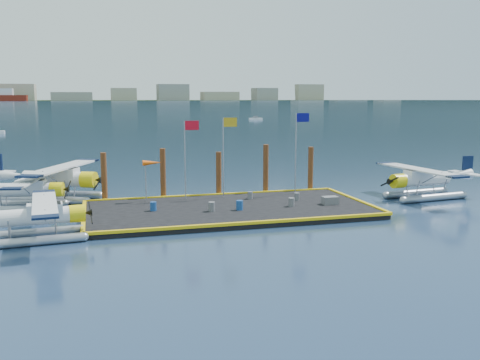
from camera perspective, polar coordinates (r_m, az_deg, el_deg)
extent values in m
plane|color=#162B43|center=(38.31, -1.15, -3.49)|extent=(4000.00, 4000.00, 0.00)
cube|color=black|center=(38.27, -1.15, -3.20)|extent=(20.00, 10.00, 0.40)
cube|color=black|center=(1136.33, -15.12, 8.27)|extent=(3000.00, 500.00, 0.30)
cube|color=silver|center=(905.76, -24.00, 8.53)|extent=(30.00, 16.00, 12.00)
cube|color=black|center=(1440.63, -15.42, 13.13)|extent=(2200.00, 500.00, 240.00)
cone|color=black|center=(1586.80, -17.08, 8.31)|extent=(1300.00, 1300.00, 430.00)
cone|color=black|center=(1529.07, -1.85, 8.68)|extent=(1100.00, 1100.00, 360.00)
cone|color=#4C6266|center=(2361.63, 3.37, 8.78)|extent=(1300.00, 1300.00, 560.00)
cone|color=#4C6266|center=(2384.44, 11.08, 8.64)|extent=(1000.00, 1000.00, 420.00)
cylinder|color=#91969F|center=(33.93, -21.16, -5.29)|extent=(5.48, 1.01, 0.53)
cylinder|color=#91969F|center=(32.05, -21.19, -6.11)|extent=(5.48, 1.01, 0.53)
cylinder|color=silver|center=(32.72, -20.99, -3.66)|extent=(4.16, 1.33, 0.97)
cube|color=silver|center=(32.65, -20.09, -3.08)|extent=(2.02, 1.14, 0.79)
cube|color=black|center=(32.62, -19.64, -2.75)|extent=(1.31, 1.03, 0.48)
cylinder|color=yellow|center=(32.77, -16.98, -3.43)|extent=(0.97, 1.10, 1.02)
cube|color=black|center=(32.81, -15.67, -3.36)|extent=(0.23, 1.96, 0.99)
cube|color=silver|center=(32.57, -20.13, -2.32)|extent=(2.02, 8.01, 0.11)
cube|color=black|center=(36.30, -20.19, -1.21)|extent=(1.39, 0.91, 0.11)
cube|color=black|center=(28.86, -20.05, -3.72)|extent=(1.39, 0.91, 0.11)
cylinder|color=#91969F|center=(43.11, -21.81, -2.36)|extent=(5.65, 1.66, 0.55)
cylinder|color=#91969F|center=(41.25, -22.65, -2.90)|extent=(5.65, 1.66, 0.55)
cylinder|color=silver|center=(41.91, -22.08, -0.98)|extent=(4.36, 1.83, 1.00)
cube|color=silver|center=(41.69, -21.39, -0.54)|extent=(2.17, 1.38, 0.82)
cube|color=black|center=(41.58, -21.05, -0.29)|extent=(1.44, 1.19, 0.50)
cylinder|color=yellow|center=(41.23, -18.95, -0.96)|extent=(1.10, 1.22, 1.06)
cube|color=black|center=(41.03, -17.91, -0.95)|extent=(0.46, 2.00, 1.02)
cube|color=silver|center=(41.62, -21.43, 0.08)|extent=(2.97, 8.32, 0.11)
cube|color=black|center=(45.34, -19.97, 0.85)|extent=(1.50, 1.08, 0.12)
cube|color=black|center=(37.95, -23.18, -0.84)|extent=(1.50, 1.08, 0.12)
cylinder|color=#91969F|center=(45.86, -18.60, -1.47)|extent=(6.44, 3.41, 0.66)
cylinder|color=#91969F|center=(43.78, -20.05, -2.02)|extent=(6.44, 3.41, 0.66)
cylinder|color=silver|center=(44.47, -19.16, 0.12)|extent=(5.12, 3.20, 1.20)
cube|color=silver|center=(44.11, -18.43, 0.59)|extent=(2.69, 2.09, 0.98)
cube|color=black|center=(43.93, -18.07, 0.86)|extent=(1.87, 1.68, 0.60)
cylinder|color=yellow|center=(43.21, -15.83, 0.03)|extent=(1.52, 1.61, 1.27)
cube|color=black|center=(42.82, -14.71, 0.00)|extent=(1.07, 2.24, 1.23)
cube|color=silver|center=(44.04, -18.47, 1.29)|extent=(5.57, 9.63, 0.13)
cube|color=black|center=(48.22, -15.90, 2.04)|extent=(1.90, 1.58, 0.14)
cube|color=black|center=(39.98, -21.56, 0.38)|extent=(1.90, 1.58, 0.14)
cylinder|color=#91969F|center=(45.13, 20.01, -1.75)|extent=(6.08, 1.26, 0.59)
cylinder|color=#91969F|center=(46.72, 18.26, -1.31)|extent=(6.08, 1.26, 0.59)
cylinder|color=silver|center=(45.58, 19.02, 0.09)|extent=(4.63, 1.58, 1.07)
cube|color=silver|center=(45.15, 18.48, 0.47)|extent=(2.26, 1.31, 0.88)
cube|color=black|center=(44.93, 18.21, 0.70)|extent=(1.47, 1.17, 0.54)
cylinder|color=yellow|center=(43.97, 16.52, -0.10)|extent=(1.10, 1.24, 1.13)
cube|color=black|center=(43.46, 15.66, -0.17)|extent=(0.30, 2.17, 1.10)
cube|color=silver|center=(45.08, 18.51, 1.09)|extent=(2.44, 8.90, 0.12)
cube|color=black|center=(42.01, 22.20, 0.33)|extent=(1.55, 1.04, 0.13)
cube|color=black|center=(48.33, 15.30, 1.74)|extent=(1.55, 1.04, 0.13)
cube|color=black|center=(48.51, 23.10, 1.42)|extent=(1.08, 0.24, 1.66)
cube|color=silver|center=(48.52, 22.97, 0.67)|extent=(1.25, 3.40, 0.10)
cylinder|color=navy|center=(37.43, -9.24, -2.79)|extent=(0.44, 0.44, 0.62)
cylinder|color=navy|center=(37.20, -0.05, -2.71)|extent=(0.48, 0.48, 0.67)
cylinder|color=#5A5A5F|center=(38.58, 5.51, -2.36)|extent=(0.44, 0.44, 0.62)
cylinder|color=#5A5A5F|center=(36.82, -3.05, -2.85)|extent=(0.46, 0.46, 0.65)
cylinder|color=#5A5A5F|center=(40.90, 6.08, -1.76)|extent=(0.40, 0.40, 0.56)
cylinder|color=#5A5A5F|center=(41.17, 1.09, -1.64)|extent=(0.40, 0.40, 0.56)
cube|color=#5A5A5F|center=(39.74, 9.57, -2.15)|extent=(1.14, 0.76, 0.57)
cylinder|color=gray|center=(40.91, -5.88, 2.10)|extent=(0.08, 0.08, 6.00)
cube|color=red|center=(40.77, -5.18, 5.82)|extent=(1.10, 0.03, 0.70)
cylinder|color=gray|center=(41.49, -1.79, 2.38)|extent=(0.08, 0.08, 6.20)
cube|color=#BF9416|center=(41.40, -1.07, 6.18)|extent=(1.10, 0.03, 0.70)
cylinder|color=gray|center=(43.27, 5.96, 2.80)|extent=(0.08, 0.08, 6.50)
cube|color=#0C0C6C|center=(43.26, 6.70, 6.64)|extent=(1.10, 0.03, 0.70)
cylinder|color=gray|center=(40.73, -10.01, -0.15)|extent=(0.07, 0.07, 3.00)
cone|color=#F7590D|center=(40.59, -9.36, 1.83)|extent=(1.40, 0.44, 0.44)
cylinder|color=#412512|center=(42.14, -14.29, 0.14)|extent=(0.44, 0.44, 4.00)
cylinder|color=#412512|center=(42.43, -8.21, 0.53)|extent=(0.44, 0.44, 4.20)
cylinder|color=#412512|center=(43.25, -2.28, 0.50)|extent=(0.44, 0.44, 3.80)
cylinder|color=#412512|center=(44.28, 2.76, 1.03)|extent=(0.44, 0.44, 4.30)
cylinder|color=#412512|center=(45.70, 7.53, 1.02)|extent=(0.44, 0.44, 4.00)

